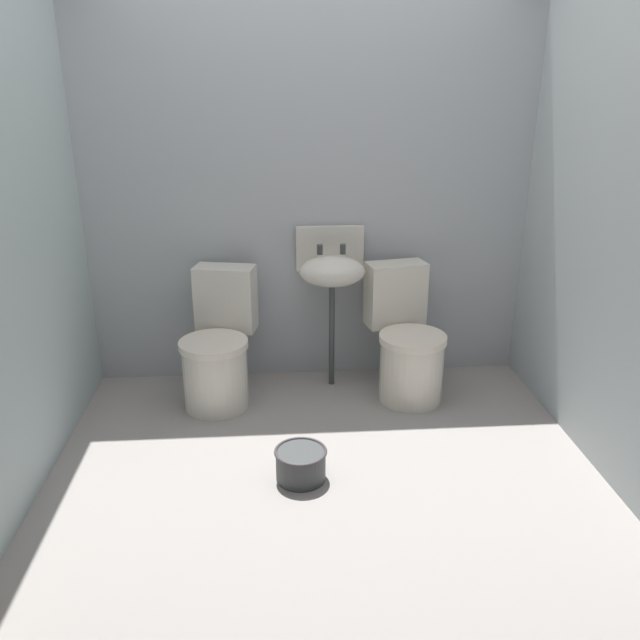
{
  "coord_description": "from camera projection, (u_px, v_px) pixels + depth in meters",
  "views": [
    {
      "loc": [
        -0.22,
        -2.69,
        1.82
      ],
      "look_at": [
        0.0,
        0.3,
        0.7
      ],
      "focal_mm": 35.81,
      "sensor_mm": 36.0,
      "label": 1
    }
  ],
  "objects": [
    {
      "name": "bucket",
      "position": [
        301.0,
        463.0,
        3.09
      ],
      "size": [
        0.26,
        0.26,
        0.16
      ],
      "color": "#3C4040",
      "rests_on": "ground"
    },
    {
      "name": "toilet_left",
      "position": [
        219.0,
        350.0,
        3.79
      ],
      "size": [
        0.49,
        0.66,
        0.78
      ],
      "rotation": [
        0.0,
        0.0,
        2.93
      ],
      "color": "silver",
      "rests_on": "ground"
    },
    {
      "name": "sink",
      "position": [
        332.0,
        269.0,
        3.86
      ],
      "size": [
        0.42,
        0.35,
        0.99
      ],
      "color": "#3C4040",
      "rests_on": "ground"
    },
    {
      "name": "ground_plane",
      "position": [
        324.0,
        479.0,
        3.18
      ],
      "size": [
        3.12,
        2.76,
        0.08
      ],
      "primitive_type": "cube",
      "color": "gray"
    },
    {
      "name": "wall_right",
      "position": [
        626.0,
        240.0,
        2.96
      ],
      "size": [
        0.1,
        2.56,
        2.26
      ],
      "primitive_type": "cube",
      "color": "#A2ACAD",
      "rests_on": "ground"
    },
    {
      "name": "wall_back",
      "position": [
        309.0,
        201.0,
        3.92
      ],
      "size": [
        3.12,
        0.1,
        2.26
      ],
      "primitive_type": "cube",
      "color": "#A8ADB2",
      "rests_on": "ground"
    },
    {
      "name": "toilet_right",
      "position": [
        406.0,
        345.0,
        3.87
      ],
      "size": [
        0.49,
        0.65,
        0.78
      ],
      "rotation": [
        0.0,
        0.0,
        3.33
      ],
      "color": "silver",
      "rests_on": "ground"
    }
  ]
}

